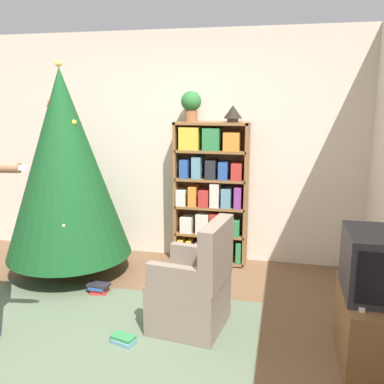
{
  "coord_description": "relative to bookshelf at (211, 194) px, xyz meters",
  "views": [
    {
      "loc": [
        1.21,
        -2.61,
        1.85
      ],
      "look_at": [
        0.43,
        0.97,
        1.05
      ],
      "focal_mm": 40.0,
      "sensor_mm": 36.0,
      "label": 1
    }
  ],
  "objects": [
    {
      "name": "table_lamp",
      "position": [
        0.23,
        0.01,
        0.9
      ],
      "size": [
        0.2,
        0.2,
        0.18
      ],
      "color": "#473828",
      "rests_on": "bookshelf"
    },
    {
      "name": "book_pile_near_tree",
      "position": [
        -0.92,
        -1.03,
        -0.76
      ],
      "size": [
        0.22,
        0.18,
        0.09
      ],
      "color": "#B22D28",
      "rests_on": "ground_plane"
    },
    {
      "name": "bookshelf",
      "position": [
        0.0,
        0.0,
        0.0
      ],
      "size": [
        0.81,
        0.27,
        1.61
      ],
      "color": "brown",
      "rests_on": "ground_plane"
    },
    {
      "name": "armchair",
      "position": [
        0.12,
        -1.45,
        -0.48
      ],
      "size": [
        0.64,
        0.63,
        0.92
      ],
      "rotation": [
        0.0,
        0.0,
        -1.71
      ],
      "color": "#7A6B5B",
      "rests_on": "ground_plane"
    },
    {
      "name": "ground_plane",
      "position": [
        -0.42,
        -2.0,
        -0.8
      ],
      "size": [
        14.0,
        14.0,
        0.0
      ],
      "primitive_type": "plane",
      "color": "brown"
    },
    {
      "name": "television",
      "position": [
        1.45,
        -1.64,
        -0.06
      ],
      "size": [
        0.43,
        0.54,
        0.45
      ],
      "color": "#28282D",
      "rests_on": "tv_stand"
    },
    {
      "name": "christmas_tree",
      "position": [
        -1.42,
        -0.63,
        0.38
      ],
      "size": [
        1.3,
        1.3,
        2.23
      ],
      "color": "#4C3323",
      "rests_on": "ground_plane"
    },
    {
      "name": "tv_stand",
      "position": [
        1.45,
        -1.64,
        -0.55
      ],
      "size": [
        0.42,
        0.79,
        0.52
      ],
      "color": "brown",
      "rests_on": "ground_plane"
    },
    {
      "name": "book_pile_by_chair",
      "position": [
        -0.36,
        -1.81,
        -0.77
      ],
      "size": [
        0.21,
        0.16,
        0.06
      ],
      "color": "#5B899E",
      "rests_on": "ground_plane"
    },
    {
      "name": "game_remote",
      "position": [
        1.32,
        -1.88,
        -0.28
      ],
      "size": [
        0.04,
        0.12,
        0.02
      ],
      "color": "white",
      "rests_on": "tv_stand"
    },
    {
      "name": "potted_plant",
      "position": [
        -0.22,
        0.01,
        0.99
      ],
      "size": [
        0.22,
        0.22,
        0.33
      ],
      "color": "#935B38",
      "rests_on": "bookshelf"
    },
    {
      "name": "area_rug",
      "position": [
        -0.66,
        -1.74,
        -0.8
      ],
      "size": [
        2.64,
        1.66,
        0.01
      ],
      "color": "#56664C",
      "rests_on": "ground_plane"
    },
    {
      "name": "wall_back",
      "position": [
        -0.42,
        0.21,
        0.5
      ],
      "size": [
        8.0,
        0.1,
        2.6
      ],
      "color": "beige",
      "rests_on": "ground_plane"
    }
  ]
}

